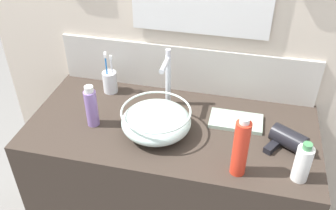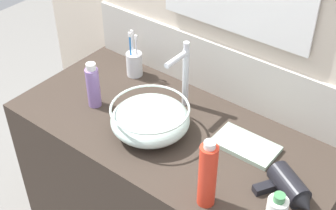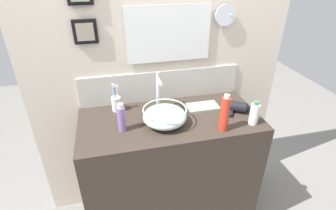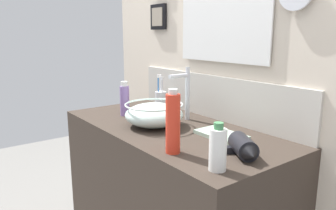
% 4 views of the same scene
% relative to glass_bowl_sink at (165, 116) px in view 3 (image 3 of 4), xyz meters
% --- Properties ---
extents(vanity_counter, '(1.17, 0.56, 0.93)m').
position_rel_glass_bowl_sink_xyz_m(vanity_counter, '(0.05, 0.06, -0.52)').
color(vanity_counter, '#382D26').
rests_on(vanity_counter, ground).
extents(back_panel, '(1.84, 0.10, 2.34)m').
position_rel_glass_bowl_sink_xyz_m(back_panel, '(0.05, 0.36, 0.19)').
color(back_panel, beige).
rests_on(back_panel, ground).
extents(glass_bowl_sink, '(0.27, 0.27, 0.11)m').
position_rel_glass_bowl_sink_xyz_m(glass_bowl_sink, '(0.00, 0.00, 0.00)').
color(glass_bowl_sink, silver).
rests_on(glass_bowl_sink, vanity_counter).
extents(faucet, '(0.02, 0.12, 0.27)m').
position_rel_glass_bowl_sink_xyz_m(faucet, '(0.00, 0.19, 0.10)').
color(faucet, silver).
rests_on(faucet, vanity_counter).
extents(hair_drier, '(0.20, 0.15, 0.07)m').
position_rel_glass_bowl_sink_xyz_m(hair_drier, '(0.51, 0.03, -0.02)').
color(hair_drier, black).
rests_on(hair_drier, vanity_counter).
extents(toothbrush_cup, '(0.06, 0.06, 0.20)m').
position_rel_glass_bowl_sink_xyz_m(toothbrush_cup, '(-0.28, 0.24, -0.00)').
color(toothbrush_cup, silver).
rests_on(toothbrush_cup, vanity_counter).
extents(shampoo_bottle, '(0.05, 0.05, 0.18)m').
position_rel_glass_bowl_sink_xyz_m(shampoo_bottle, '(-0.26, -0.01, 0.03)').
color(shampoo_bottle, '#8C6BB2').
rests_on(shampoo_bottle, vanity_counter).
extents(soap_dispenser, '(0.06, 0.06, 0.16)m').
position_rel_glass_bowl_sink_xyz_m(soap_dispenser, '(0.54, -0.13, 0.01)').
color(soap_dispenser, white).
rests_on(soap_dispenser, vanity_counter).
extents(spray_bottle, '(0.05, 0.05, 0.24)m').
position_rel_glass_bowl_sink_xyz_m(spray_bottle, '(0.33, -0.14, 0.06)').
color(spray_bottle, red).
rests_on(spray_bottle, vanity_counter).
extents(hand_towel, '(0.21, 0.12, 0.02)m').
position_rel_glass_bowl_sink_xyz_m(hand_towel, '(0.30, 0.13, -0.05)').
color(hand_towel, '#99B29E').
rests_on(hand_towel, vanity_counter).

